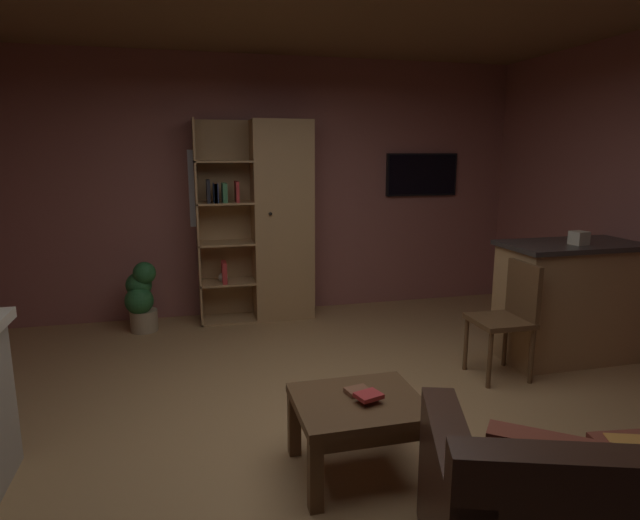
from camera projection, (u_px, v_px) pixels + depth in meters
name	position (u px, v px, depth m)	size (l,w,h in m)	color
floor	(335.00, 434.00, 3.39)	(5.71, 5.56, 0.02)	#A37A4C
wall_back	(266.00, 188.00, 5.79)	(5.83, 0.06, 2.75)	#8E544C
window_pane_back	(224.00, 188.00, 5.64)	(0.72, 0.01, 0.80)	white
bookshelf_cabinet	(274.00, 222.00, 5.60)	(1.20, 0.41, 2.08)	#A87F51
kitchen_bar_counter	(581.00, 300.00, 4.57)	(1.43, 0.62, 1.02)	#A87F51
tissue_box	(579.00, 238.00, 4.34)	(0.12, 0.12, 0.11)	#BFB299
coffee_table	(358.00, 414.00, 2.92)	(0.70, 0.61, 0.44)	brown
table_book_0	(358.00, 391.00, 2.97)	(0.13, 0.10, 0.03)	brown
table_book_1	(369.00, 396.00, 2.85)	(0.13, 0.11, 0.02)	#B22D2D
dining_chair	(510.00, 312.00, 4.17)	(0.42, 0.42, 0.92)	brown
potted_floor_plant	(141.00, 297.00, 5.25)	(0.31, 0.34, 0.70)	#9E896B
wall_mounted_tv	(422.00, 175.00, 6.14)	(0.86, 0.06, 0.48)	black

